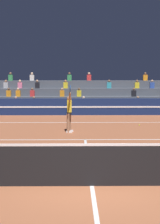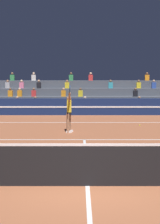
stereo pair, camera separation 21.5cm
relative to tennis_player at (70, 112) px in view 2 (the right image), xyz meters
name	(u,v)px [view 2 (the right image)]	position (x,y,z in m)	size (l,w,h in m)	color
ground_plane	(88,186)	(0.70, -8.36, -0.98)	(120.00, 120.00, 0.00)	#AD603D
court_lines	(88,186)	(0.70, -8.36, -0.98)	(11.10, 23.90, 0.01)	white
tennis_net	(88,164)	(0.70, -8.36, -0.44)	(12.00, 0.10, 1.10)	slate
sponsor_banner_wall	(83,107)	(0.70, 7.29, -0.43)	(18.00, 0.26, 1.10)	navy
bleacher_stand	(83,99)	(0.69, 10.46, -0.15)	(17.65, 3.80, 2.83)	#4C515B
tennis_player	(70,112)	(0.00, 0.00, 0.00)	(0.33, 1.33, 2.31)	#9E7051
tennis_ball	(140,125)	(3.67, 2.20, -0.95)	(0.07, 0.07, 0.07)	#C6DB33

